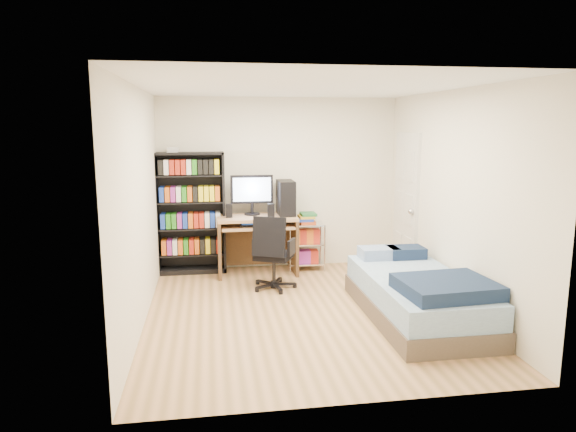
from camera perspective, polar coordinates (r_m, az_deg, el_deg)
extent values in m
cube|color=tan|center=(5.96, 1.69, -10.76)|extent=(3.50, 4.00, 0.04)
cube|color=white|center=(5.59, 1.83, 14.37)|extent=(3.50, 4.00, 0.04)
cube|color=silver|center=(7.62, -1.02, 3.65)|extent=(3.50, 0.04, 2.50)
cube|color=silver|center=(3.71, 7.46, -3.25)|extent=(3.50, 0.04, 2.50)
cube|color=silver|center=(5.60, -16.36, 0.93)|extent=(0.04, 4.00, 2.50)
cube|color=silver|center=(6.21, 18.04, 1.70)|extent=(0.04, 4.00, 2.50)
cube|color=black|center=(7.43, -10.76, 0.30)|extent=(0.97, 0.32, 1.73)
cube|color=black|center=(7.55, -10.62, -4.14)|extent=(0.91, 0.30, 0.02)
cube|color=#B22717|center=(7.51, -10.65, -3.24)|extent=(0.84, 0.26, 0.21)
cube|color=black|center=(7.47, -10.71, -1.33)|extent=(0.91, 0.30, 0.02)
cube|color=#1939B1|center=(7.44, -10.74, -0.41)|extent=(0.84, 0.26, 0.21)
cube|color=black|center=(7.41, -10.80, 1.54)|extent=(0.91, 0.30, 0.02)
cube|color=yellow|center=(7.38, -10.84, 2.48)|extent=(0.84, 0.26, 0.21)
cube|color=black|center=(7.36, -10.90, 4.45)|extent=(0.91, 0.30, 0.02)
cube|color=#257E1B|center=(7.34, -10.93, 5.41)|extent=(0.84, 0.26, 0.21)
cube|color=silver|center=(7.35, -12.69, 7.19)|extent=(0.15, 0.14, 0.07)
cube|color=tan|center=(7.26, -3.49, -0.18)|extent=(1.11, 0.61, 0.04)
cube|color=#34271C|center=(7.31, -7.64, -3.51)|extent=(0.04, 0.61, 0.79)
cube|color=#34271C|center=(7.41, 0.67, -3.25)|extent=(0.04, 0.61, 0.79)
cube|color=#34271C|center=(7.61, -3.66, -2.73)|extent=(1.07, 0.03, 0.72)
cube|color=tan|center=(7.19, -3.41, -1.18)|extent=(1.00, 0.50, 0.03)
cube|color=black|center=(7.16, -3.40, -0.99)|extent=(0.49, 0.17, 0.03)
cube|color=black|center=(7.31, -4.04, 2.99)|extent=(0.60, 0.06, 0.40)
cube|color=silver|center=(7.28, -4.02, 2.96)|extent=(0.53, 0.01, 0.33)
cube|color=black|center=(7.32, -0.25, 2.05)|extent=(0.22, 0.47, 0.49)
cube|color=black|center=(7.16, -6.57, 0.58)|extent=(0.09, 0.09, 0.19)
cube|color=black|center=(7.15, -1.90, 0.63)|extent=(0.09, 0.09, 0.19)
cylinder|color=black|center=(6.71, -1.57, -5.98)|extent=(0.05, 0.05, 0.34)
cube|color=black|center=(6.66, -1.58, -4.41)|extent=(0.58, 0.58, 0.07)
cube|color=black|center=(6.41, -2.13, -2.33)|extent=(0.43, 0.29, 0.50)
cube|color=black|center=(6.71, -3.50, -3.22)|extent=(0.15, 0.26, 0.20)
cube|color=black|center=(6.57, 0.38, -3.48)|extent=(0.15, 0.26, 0.20)
cylinder|color=silver|center=(7.37, 0.28, -3.74)|extent=(0.02, 0.02, 0.69)
cylinder|color=silver|center=(7.44, 4.12, -3.63)|extent=(0.02, 0.02, 0.69)
cylinder|color=silver|center=(7.71, -0.02, -3.12)|extent=(0.02, 0.02, 0.69)
cylinder|color=silver|center=(7.78, 3.66, -3.02)|extent=(0.02, 0.02, 0.69)
cube|color=silver|center=(7.63, 2.00, -5.16)|extent=(0.52, 0.38, 0.02)
cube|color=silver|center=(7.56, 2.02, -3.01)|extent=(0.52, 0.38, 0.02)
cube|color=silver|center=(7.50, 2.03, -0.89)|extent=(0.52, 0.38, 0.02)
cube|color=#9F3B16|center=(7.48, 2.03, -0.22)|extent=(0.23, 0.28, 0.16)
cube|color=brown|center=(5.93, 14.03, -9.90)|extent=(1.05, 2.10, 0.21)
cube|color=#93B8DC|center=(5.86, 14.13, -7.77)|extent=(1.01, 2.06, 0.25)
cube|color=#14223F|center=(5.32, 17.17, -7.59)|extent=(0.94, 0.80, 0.15)
cube|color=#A2BCE5|center=(6.51, 10.05, -4.05)|extent=(0.47, 0.32, 0.14)
cube|color=#14223F|center=(6.61, 12.97, -3.94)|extent=(0.44, 0.32, 0.14)
cube|color=#3A2012|center=(5.77, 14.39, -6.64)|extent=(0.29, 0.23, 0.02)
cube|color=silver|center=(7.44, 12.98, 1.30)|extent=(0.05, 0.80, 2.00)
sphere|color=silver|center=(7.14, 13.50, 0.51)|extent=(0.08, 0.08, 0.08)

